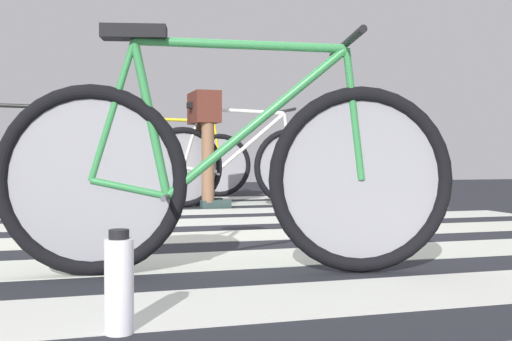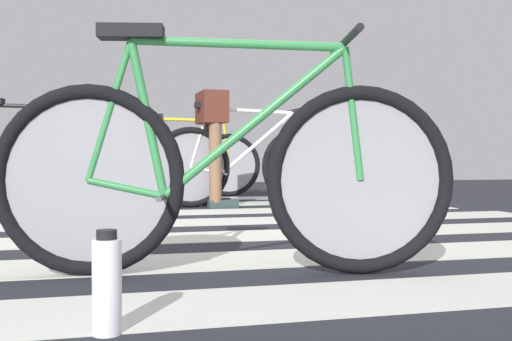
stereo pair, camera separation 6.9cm
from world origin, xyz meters
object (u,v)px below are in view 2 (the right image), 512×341
(bicycle_1_of_4, at_px, (225,173))
(water_bottle, at_px, (107,284))
(bicycle_3_of_4, at_px, (246,164))
(bicycle_2_of_4, at_px, (31,164))
(cyclist_3_of_4, at_px, (212,133))
(bicycle_4_of_4, at_px, (183,163))

(bicycle_1_of_4, bearing_deg, water_bottle, -111.39)
(bicycle_1_of_4, height_order, bicycle_3_of_4, same)
(bicycle_2_of_4, bearing_deg, bicycle_1_of_4, -59.68)
(water_bottle, bearing_deg, bicycle_2_of_4, 99.30)
(bicycle_3_of_4, bearing_deg, bicycle_2_of_4, 177.23)
(bicycle_3_of_4, height_order, cyclist_3_of_4, cyclist_3_of_4)
(bicycle_4_of_4, relative_size, water_bottle, 6.58)
(bicycle_2_of_4, bearing_deg, bicycle_3_of_4, 11.80)
(bicycle_1_of_4, height_order, bicycle_4_of_4, same)
(water_bottle, bearing_deg, bicycle_1_of_4, 57.02)
(bicycle_1_of_4, relative_size, bicycle_2_of_4, 1.00)
(bicycle_4_of_4, bearing_deg, bicycle_3_of_4, -66.69)
(bicycle_2_of_4, relative_size, water_bottle, 6.53)
(bicycle_4_of_4, bearing_deg, bicycle_1_of_4, -87.14)
(bicycle_3_of_4, height_order, bicycle_4_of_4, same)
(bicycle_3_of_4, bearing_deg, cyclist_3_of_4, -180.00)
(bicycle_3_of_4, distance_m, water_bottle, 3.93)
(bicycle_1_of_4, bearing_deg, cyclist_3_of_4, 92.51)
(bicycle_2_of_4, height_order, bicycle_3_of_4, same)
(bicycle_3_of_4, relative_size, water_bottle, 6.62)
(bicycle_3_of_4, relative_size, cyclist_3_of_4, 1.69)
(cyclist_3_of_4, height_order, bicycle_4_of_4, cyclist_3_of_4)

